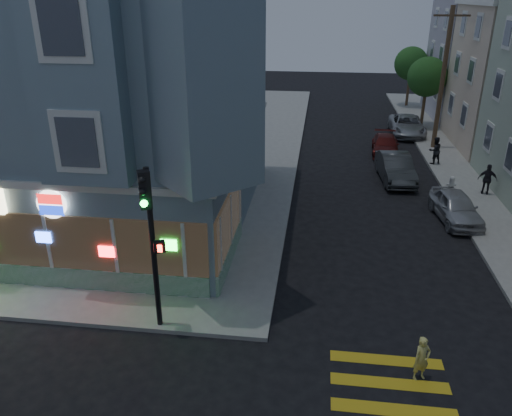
% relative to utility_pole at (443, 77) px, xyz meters
% --- Properties ---
extents(ground, '(120.00, 120.00, 0.00)m').
position_rel_utility_pole_xyz_m(ground, '(-12.00, -24.00, -4.80)').
color(ground, black).
rests_on(ground, ground).
extents(sidewalk_nw, '(33.00, 42.00, 0.15)m').
position_rel_utility_pole_xyz_m(sidewalk_nw, '(-25.50, -1.00, -4.72)').
color(sidewalk_nw, gray).
rests_on(sidewalk_nw, ground).
extents(corner_building, '(14.60, 14.60, 11.40)m').
position_rel_utility_pole_xyz_m(corner_building, '(-18.00, -13.02, 1.02)').
color(corner_building, slate).
rests_on(corner_building, sidewalk_nw).
extents(utility_pole, '(2.20, 0.30, 9.00)m').
position_rel_utility_pole_xyz_m(utility_pole, '(0.00, 0.00, 0.00)').
color(utility_pole, '#4C3826').
rests_on(utility_pole, sidewalk_ne).
extents(street_tree_near, '(3.00, 3.00, 5.30)m').
position_rel_utility_pole_xyz_m(street_tree_near, '(0.20, 6.00, -0.86)').
color(street_tree_near, '#4C3826').
rests_on(street_tree_near, sidewalk_ne).
extents(street_tree_far, '(3.00, 3.00, 5.30)m').
position_rel_utility_pole_xyz_m(street_tree_far, '(0.20, 14.00, -0.86)').
color(street_tree_far, '#4C3826').
rests_on(street_tree_far, sidewalk_ne).
extents(running_child, '(0.57, 0.49, 1.33)m').
position_rel_utility_pole_xyz_m(running_child, '(-4.68, -22.98, -4.13)').
color(running_child, '#D0C96A').
rests_on(running_child, ground).
extents(pedestrian_a, '(0.98, 0.88, 1.66)m').
position_rel_utility_pole_xyz_m(pedestrian_a, '(-0.70, -3.76, -3.82)').
color(pedestrian_a, black).
rests_on(pedestrian_a, sidewalk_ne).
extents(pedestrian_b, '(1.01, 0.60, 1.61)m').
position_rel_utility_pole_xyz_m(pedestrian_b, '(1.00, -8.66, -3.84)').
color(pedestrian_b, black).
rests_on(pedestrian_b, sidewalk_ne).
extents(parked_car_a, '(2.06, 4.15, 1.36)m').
position_rel_utility_pole_xyz_m(parked_car_a, '(-1.30, -12.00, -4.12)').
color(parked_car_a, '#ACAFB4').
rests_on(parked_car_a, ground).
extents(parked_car_b, '(1.93, 4.69, 1.51)m').
position_rel_utility_pole_xyz_m(parked_car_b, '(-3.40, -6.80, -4.04)').
color(parked_car_b, '#373B3D').
rests_on(parked_car_b, ground).
extents(parked_car_c, '(1.97, 4.25, 1.20)m').
position_rel_utility_pole_xyz_m(parked_car_c, '(-3.40, -1.60, -4.20)').
color(parked_car_c, '#551613').
rests_on(parked_car_c, ground).
extents(parked_car_d, '(2.44, 5.17, 1.43)m').
position_rel_utility_pole_xyz_m(parked_car_d, '(-1.30, 3.60, -4.08)').
color(parked_car_d, '#9EA2A8').
rests_on(parked_car_d, ground).
extents(traffic_signal, '(0.67, 0.58, 5.22)m').
position_rel_utility_pole_xyz_m(traffic_signal, '(-12.44, -21.83, -1.12)').
color(traffic_signal, black).
rests_on(traffic_signal, sidewalk_nw).
extents(fire_hydrant, '(0.49, 0.28, 0.84)m').
position_rel_utility_pole_xyz_m(fire_hydrant, '(-0.70, -8.52, -4.20)').
color(fire_hydrant, silver).
rests_on(fire_hydrant, sidewalk_ne).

